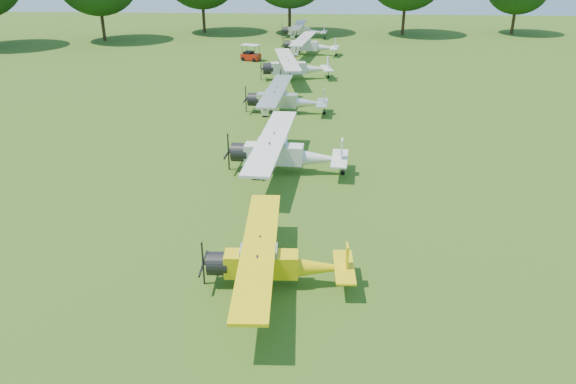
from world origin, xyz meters
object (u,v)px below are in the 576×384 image
object	(u,v)px
aircraft_5	(294,66)
aircraft_3	(283,151)
aircraft_2	(273,261)
aircraft_6	(308,44)
aircraft_4	(283,98)
aircraft_7	(302,30)
golf_cart	(251,55)

from	to	relation	value
aircraft_5	aircraft_3	bearing A→B (deg)	-98.01
aircraft_2	aircraft_6	world-z (taller)	aircraft_6
aircraft_2	aircraft_4	xyz separation A→B (m)	(-1.24, 24.33, 0.10)
aircraft_4	aircraft_6	bearing A→B (deg)	90.55
aircraft_6	aircraft_5	bearing A→B (deg)	-87.04
aircraft_2	aircraft_7	world-z (taller)	aircraft_7
aircraft_3	aircraft_4	bearing A→B (deg)	97.74
aircraft_2	aircraft_3	xyz separation A→B (m)	(-0.42, 11.96, 0.20)
aircraft_2	golf_cart	bearing A→B (deg)	95.98
aircraft_7	aircraft_6	bearing A→B (deg)	-79.86
aircraft_4	aircraft_5	xyz separation A→B (m)	(0.21, 11.87, 0.08)
golf_cart	aircraft_3	bearing A→B (deg)	-57.46
aircraft_5	aircraft_7	world-z (taller)	aircraft_5
aircraft_2	aircraft_5	size ratio (longest dim) A/B	0.86
aircraft_3	aircraft_2	bearing A→B (deg)	-84.03
aircraft_4	aircraft_7	world-z (taller)	aircraft_4
aircraft_3	aircraft_6	distance (m)	37.09
aircraft_4	aircraft_6	distance (m)	24.74
aircraft_6	aircraft_7	bearing A→B (deg)	103.26
golf_cart	aircraft_7	bearing A→B (deg)	93.90
aircraft_3	aircraft_7	size ratio (longest dim) A/B	1.14
aircraft_5	aircraft_7	size ratio (longest dim) A/B	1.12
aircraft_6	aircraft_2	bearing A→B (deg)	-82.22
aircraft_6	golf_cart	bearing A→B (deg)	-141.75
aircraft_2	aircraft_5	bearing A→B (deg)	89.53
aircraft_2	golf_cart	distance (m)	45.69
aircraft_3	aircraft_7	xyz separation A→B (m)	(-0.67, 49.31, -0.16)
aircraft_3	golf_cart	size ratio (longest dim) A/B	4.82
aircraft_2	aircraft_6	bearing A→B (deg)	87.82
aircraft_2	aircraft_6	size ratio (longest dim) A/B	0.90
aircraft_2	aircraft_3	bearing A→B (deg)	89.91
aircraft_5	golf_cart	distance (m)	10.55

